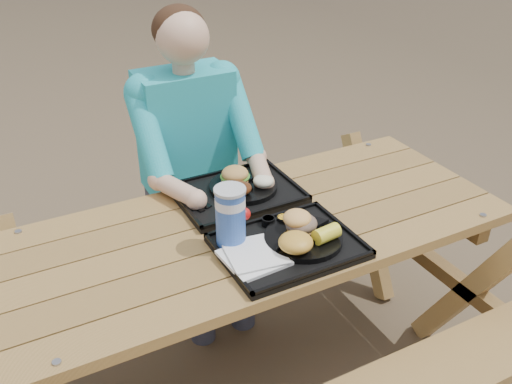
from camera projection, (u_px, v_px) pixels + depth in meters
name	position (u px, v px, depth m)	size (l,w,h in m)	color
ground	(256.00, 374.00, 2.38)	(60.00, 60.00, 0.00)	#999999
picnic_table	(256.00, 305.00, 2.20)	(1.80, 1.49, 0.75)	#999999
tray_near	(288.00, 247.00, 1.87)	(0.45, 0.35, 0.02)	black
tray_far	(238.00, 194.00, 2.17)	(0.45, 0.35, 0.02)	black
plate_near	(303.00, 238.00, 1.88)	(0.26, 0.26, 0.02)	black
plate_far	(243.00, 187.00, 2.18)	(0.26, 0.26, 0.02)	black
napkin_stack	(254.00, 257.00, 1.79)	(0.18, 0.18, 0.02)	white
soda_cup	(231.00, 218.00, 1.83)	(0.10, 0.10, 0.20)	#1643A8
condiment_bbq	(268.00, 221.00, 1.96)	(0.05, 0.05, 0.03)	black
condiment_mustard	(283.00, 220.00, 1.97)	(0.05, 0.05, 0.03)	#EEA31A
sandwich	(302.00, 216.00, 1.88)	(0.10, 0.10, 0.10)	#F5AD56
mac_cheese	(296.00, 242.00, 1.79)	(0.11, 0.11, 0.06)	gold
corn_cob	(327.00, 234.00, 1.84)	(0.09, 0.09, 0.05)	#FFEF35
cutlery_far	(196.00, 201.00, 2.10)	(0.03, 0.15, 0.01)	black
burger	(235.00, 171.00, 2.17)	(0.11, 0.11, 0.09)	#C78F46
baked_beans	(239.00, 188.00, 2.10)	(0.10, 0.10, 0.04)	#522610
potato_salad	(263.00, 181.00, 2.15)	(0.08, 0.08, 0.04)	white
diner	(191.00, 179.00, 2.52)	(0.48, 0.84, 1.28)	#18A9A9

